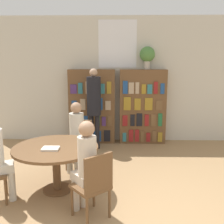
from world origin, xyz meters
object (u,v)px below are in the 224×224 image
at_px(bookshelf_right, 142,107).
at_px(chair_left_side, 80,141).
at_px(reading_table, 56,153).
at_px(seated_reader_right, 85,162).
at_px(flower_vase, 147,55).
at_px(librarian_standing, 94,100).
at_px(chair_far_side, 94,183).
at_px(bookshelf_left, 92,107).
at_px(seated_reader_left, 76,132).

height_order(bookshelf_right, chair_left_side, bookshelf_right).
xyz_separation_m(reading_table, seated_reader_right, (0.52, -0.60, 0.11)).
xyz_separation_m(flower_vase, chair_left_side, (-1.38, -1.54, -1.60)).
height_order(flower_vase, librarian_standing, flower_vase).
height_order(flower_vase, seated_reader_right, flower_vase).
bearing_deg(librarian_standing, bookshelf_right, 24.12).
distance_m(chair_left_side, seated_reader_right, 1.59).
bearing_deg(chair_far_side, flower_vase, 32.49).
xyz_separation_m(bookshelf_left, flower_vase, (1.30, 0.00, 1.21)).
bearing_deg(bookshelf_left, chair_left_side, -93.19).
xyz_separation_m(chair_left_side, librarian_standing, (0.18, 1.03, 0.62)).
relative_size(flower_vase, chair_left_side, 0.59).
distance_m(seated_reader_left, seated_reader_right, 1.42).
distance_m(chair_left_side, chair_far_side, 1.74).
relative_size(chair_left_side, librarian_standing, 0.49).
bearing_deg(flower_vase, seated_reader_left, -129.70).
relative_size(reading_table, librarian_standing, 0.71).
distance_m(chair_far_side, seated_reader_left, 1.60).
bearing_deg(seated_reader_left, bookshelf_right, -114.90).
height_order(bookshelf_left, librarian_standing, librarian_standing).
relative_size(bookshelf_left, flower_vase, 3.37).
height_order(bookshelf_right, librarian_standing, librarian_standing).
bearing_deg(bookshelf_left, seated_reader_left, -94.23).
bearing_deg(flower_vase, chair_far_side, -106.68).
relative_size(flower_vase, chair_far_side, 0.59).
bearing_deg(bookshelf_left, bookshelf_right, -0.01).
bearing_deg(bookshelf_right, reading_table, -121.46).
bearing_deg(seated_reader_right, reading_table, 90.00).
xyz_separation_m(seated_reader_right, librarian_standing, (-0.12, 2.58, 0.41)).
xyz_separation_m(seated_reader_left, librarian_standing, (0.22, 1.21, 0.40)).
relative_size(bookshelf_left, bookshelf_right, 1.00).
bearing_deg(chair_far_side, bookshelf_left, 55.01).
bearing_deg(chair_far_side, librarian_standing, 54.16).
relative_size(bookshelf_right, flower_vase, 3.37).
relative_size(bookshelf_left, chair_left_side, 2.00).
distance_m(bookshelf_right, seated_reader_right, 3.25).
height_order(chair_left_side, seated_reader_left, seated_reader_left).
bearing_deg(chair_far_side, seated_reader_right, 90.00).
height_order(bookshelf_left, reading_table, bookshelf_left).
bearing_deg(chair_far_side, bookshelf_right, 33.85).
height_order(chair_left_side, librarian_standing, librarian_standing).
height_order(bookshelf_right, flower_vase, flower_vase).
distance_m(bookshelf_right, chair_far_side, 3.36).
height_order(seated_reader_right, librarian_standing, librarian_standing).
xyz_separation_m(chair_far_side, seated_reader_left, (-0.46, 1.51, 0.22)).
bearing_deg(seated_reader_right, librarian_standing, 51.79).
bearing_deg(chair_left_side, chair_far_side, 117.00).
bearing_deg(chair_far_side, chair_left_side, 63.00).
height_order(flower_vase, seated_reader_left, flower_vase).
bearing_deg(chair_left_side, librarian_standing, -86.59).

